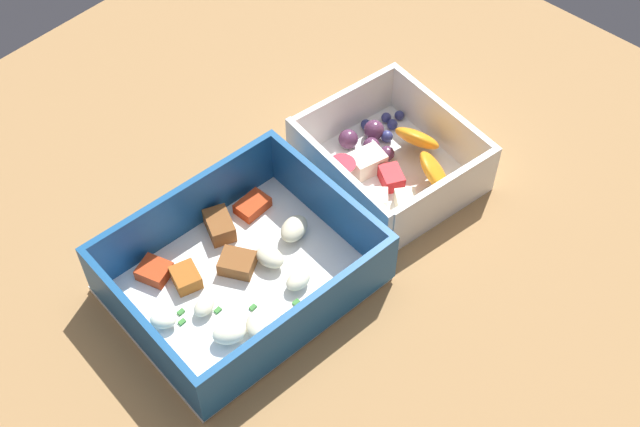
% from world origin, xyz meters
% --- Properties ---
extents(table_surface, '(0.80, 0.80, 0.02)m').
position_xyz_m(table_surface, '(0.00, 0.00, 0.01)').
color(table_surface, '#9E7547').
rests_on(table_surface, ground).
extents(pasta_container, '(0.22, 0.18, 0.06)m').
position_xyz_m(pasta_container, '(-0.11, -0.00, 0.04)').
color(pasta_container, white).
rests_on(pasta_container, table_surface).
extents(fruit_bowl, '(0.15, 0.17, 0.06)m').
position_xyz_m(fruit_bowl, '(0.07, -0.01, 0.04)').
color(fruit_bowl, white).
rests_on(fruit_bowl, table_surface).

